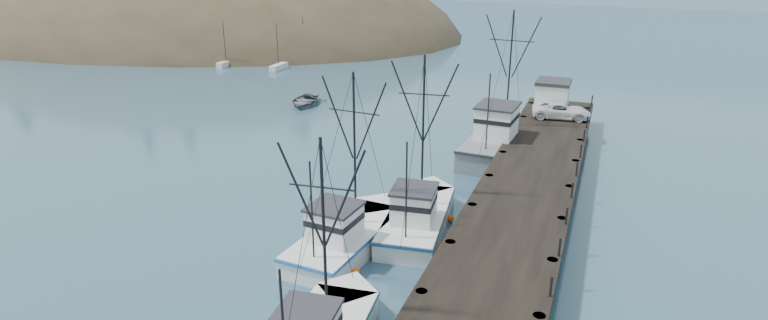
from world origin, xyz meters
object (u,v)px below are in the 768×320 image
pickup_truck (561,111)px  motorboat (305,104)px  trawler_far (418,216)px  work_vessel (501,138)px  pier_shed (552,95)px  pier (528,185)px  trawler_mid (348,235)px

pickup_truck → motorboat: size_ratio=0.91×
pickup_truck → trawler_far: bearing=155.3°
work_vessel → pier_shed: (3.15, 7.52, 2.19)m
pier → pier_shed: pier_shed is taller
trawler_far → motorboat: 31.23m
pier → pier_shed: size_ratio=13.75×
trawler_mid → pier: bearing=46.0°
trawler_mid → motorboat: size_ratio=1.91×
pier → pickup_truck: size_ratio=8.79×
work_vessel → trawler_mid: bearing=-104.7°
work_vessel → pickup_truck: size_ratio=2.79×
pier → trawler_far: bearing=-137.6°
pier → trawler_mid: 12.77m
trawler_mid → pier_shed: bearing=73.0°
work_vessel → pier_shed: size_ratio=4.36×
trawler_far → work_vessel: 15.97m
pier → pier_shed: 18.09m
pier → pickup_truck: pickup_truck is taller
trawler_mid → motorboat: (-17.42, 27.43, -0.82)m
pier → work_vessel: 11.13m
trawler_far → work_vessel: size_ratio=0.78×
pier_shed → pickup_truck: size_ratio=0.64×
work_vessel → pickup_truck: work_vessel is taller
work_vessel → motorboat: (-22.57, 7.78, -1.23)m
pier → trawler_mid: bearing=-134.0°
trawler_far → pier_shed: size_ratio=3.42×
trawler_far → pier_shed: bearing=77.2°
trawler_mid → work_vessel: 20.31m
work_vessel → motorboat: 23.91m
trawler_mid → trawler_far: size_ratio=0.96×
trawler_mid → pier_shed: (8.30, 27.16, 2.60)m
trawler_mid → motorboat: trawler_mid is taller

